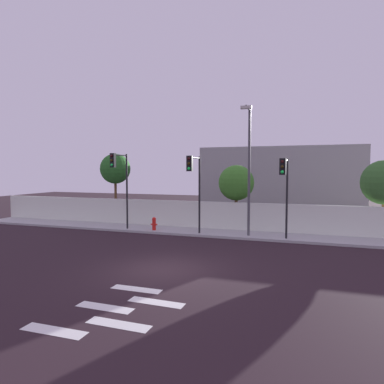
% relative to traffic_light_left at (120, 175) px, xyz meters
% --- Properties ---
extents(ground_plane, '(80.00, 80.00, 0.00)m').
position_rel_traffic_light_left_xyz_m(ground_plane, '(6.05, -6.85, -3.78)').
color(ground_plane, black).
extents(sidewalk, '(36.00, 2.40, 0.15)m').
position_rel_traffic_light_left_xyz_m(sidewalk, '(6.05, 1.35, -3.71)').
color(sidewalk, '#A5A5A5').
rests_on(sidewalk, ground).
extents(perimeter_wall, '(36.00, 0.18, 1.80)m').
position_rel_traffic_light_left_xyz_m(perimeter_wall, '(6.05, 2.64, -2.73)').
color(perimeter_wall, silver).
rests_on(perimeter_wall, sidewalk).
extents(crosswalk_marking, '(3.48, 3.85, 0.01)m').
position_rel_traffic_light_left_xyz_m(crosswalk_marking, '(6.36, -10.95, -3.78)').
color(crosswalk_marking, silver).
rests_on(crosswalk_marking, ground).
extents(traffic_light_left, '(0.47, 1.59, 4.99)m').
position_rel_traffic_light_left_xyz_m(traffic_light_left, '(0.00, 0.00, 0.00)').
color(traffic_light_left, black).
rests_on(traffic_light_left, sidewalk).
extents(traffic_light_center, '(0.43, 1.25, 4.56)m').
position_rel_traffic_light_left_xyz_m(traffic_light_center, '(10.35, 0.16, -0.31)').
color(traffic_light_center, black).
rests_on(traffic_light_center, sidewalk).
extents(traffic_light_right, '(0.36, 1.77, 4.76)m').
position_rel_traffic_light_left_xyz_m(traffic_light_right, '(5.14, -0.11, -0.15)').
color(traffic_light_right, black).
rests_on(traffic_light_right, sidewalk).
extents(street_lamp_curbside, '(0.61, 1.79, 7.48)m').
position_rel_traffic_light_left_xyz_m(street_lamp_curbside, '(8.25, 0.69, 0.72)').
color(street_lamp_curbside, '#4C4C51').
rests_on(street_lamp_curbside, sidewalk).
extents(fire_hydrant, '(0.44, 0.26, 0.85)m').
position_rel_traffic_light_left_xyz_m(fire_hydrant, '(2.08, 0.74, -3.18)').
color(fire_hydrant, red).
rests_on(fire_hydrant, sidewalk).
extents(roadside_tree_leftmost, '(2.32, 2.32, 5.34)m').
position_rel_traffic_light_left_xyz_m(roadside_tree_leftmost, '(-2.55, 3.64, 0.37)').
color(roadside_tree_leftmost, brown).
rests_on(roadside_tree_leftmost, ground).
extents(roadside_tree_midleft, '(2.43, 2.43, 4.42)m').
position_rel_traffic_light_left_xyz_m(roadside_tree_midleft, '(6.92, 3.64, -0.59)').
color(roadside_tree_midleft, brown).
rests_on(roadside_tree_midleft, ground).
extents(roadside_tree_midright, '(2.68, 2.68, 4.68)m').
position_rel_traffic_light_left_xyz_m(roadside_tree_midright, '(15.89, 3.64, -0.45)').
color(roadside_tree_midright, brown).
rests_on(roadside_tree_midright, ground).
extents(low_building_distant, '(15.49, 6.00, 6.35)m').
position_rel_traffic_light_left_xyz_m(low_building_distant, '(8.87, 16.64, -0.61)').
color(low_building_distant, '#979797').
rests_on(low_building_distant, ground).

